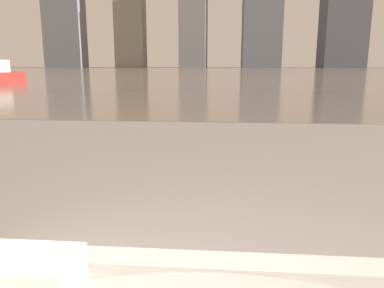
# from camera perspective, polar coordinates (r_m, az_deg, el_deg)

# --- Properties ---
(towel_stack) EXTENTS (0.30, 0.18, 0.08)m
(towel_stack) POSITION_cam_1_polar(r_m,az_deg,el_deg) (1.14, -24.74, -16.99)
(towel_stack) COLOR silver
(towel_stack) RESTS_ON bathtub
(harbor_water) EXTENTS (180.00, 110.00, 0.01)m
(harbor_water) POSITION_cam_1_polar(r_m,az_deg,el_deg) (62.10, 4.74, 11.03)
(harbor_water) COLOR gray
(harbor_water) RESTS_ON ground_plane
(skyline_tower_0) EXTENTS (11.67, 7.00, 22.41)m
(skyline_tower_0) POSITION_cam_1_polar(r_m,az_deg,el_deg) (128.72, -18.79, 15.96)
(skyline_tower_0) COLOR slate
(skyline_tower_0) RESTS_ON ground_plane
(skyline_tower_1) EXTENTS (8.81, 6.39, 38.16)m
(skyline_tower_1) POSITION_cam_1_polar(r_m,az_deg,el_deg) (122.99, -9.50, 20.32)
(skyline_tower_1) COLOR gray
(skyline_tower_1) RESTS_ON ground_plane
(skyline_tower_2) EXTENTS (7.74, 13.95, 24.25)m
(skyline_tower_2) POSITION_cam_1_polar(r_m,az_deg,el_deg) (118.99, 0.27, 17.39)
(skyline_tower_2) COLOR slate
(skyline_tower_2) RESTS_ON ground_plane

